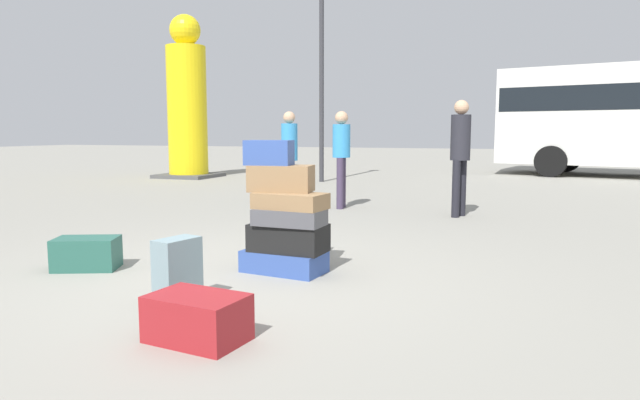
{
  "coord_description": "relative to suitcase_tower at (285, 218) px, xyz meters",
  "views": [
    {
      "loc": [
        2.37,
        -4.42,
        1.3
      ],
      "look_at": [
        0.32,
        1.3,
        0.56
      ],
      "focal_mm": 31.63,
      "sensor_mm": 36.0,
      "label": 1
    }
  ],
  "objects": [
    {
      "name": "ground_plane",
      "position": [
        -0.33,
        -0.31,
        -0.51
      ],
      "size": [
        80.0,
        80.0,
        0.0
      ],
      "primitive_type": "plane",
      "color": "gray"
    },
    {
      "name": "suitcase_slate_foreground_near",
      "position": [
        -0.36,
        -1.2,
        -0.25
      ],
      "size": [
        0.27,
        0.38,
        0.51
      ],
      "primitive_type": "cube",
      "rotation": [
        0.0,
        0.0,
        -0.24
      ],
      "color": "gray",
      "rests_on": "ground"
    },
    {
      "name": "lamp_post",
      "position": [
        -2.85,
        9.09,
        3.25
      ],
      "size": [
        0.36,
        0.36,
        5.7
      ],
      "color": "#333338",
      "rests_on": "ground"
    },
    {
      "name": "suitcase_maroon_foreground_far",
      "position": [
        0.17,
        -1.79,
        -0.36
      ],
      "size": [
        0.64,
        0.46,
        0.29
      ],
      "primitive_type": "cube",
      "rotation": [
        0.0,
        0.0,
        -0.13
      ],
      "color": "maroon",
      "rests_on": "ground"
    },
    {
      "name": "suitcase_tower",
      "position": [
        0.0,
        0.0,
        0.0
      ],
      "size": [
        0.82,
        0.52,
        1.22
      ],
      "color": "#334F99",
      "rests_on": "ground"
    },
    {
      "name": "person_bearded_onlooker",
      "position": [
        -1.99,
        4.88,
        0.48
      ],
      "size": [
        0.3,
        0.31,
        1.67
      ],
      "rotation": [
        0.0,
        0.0,
        -1.0
      ],
      "color": "black",
      "rests_on": "ground"
    },
    {
      "name": "person_tourist_with_camera",
      "position": [
        -0.83,
        4.39,
        0.48
      ],
      "size": [
        0.3,
        0.34,
        1.65
      ],
      "rotation": [
        0.0,
        0.0,
        -1.45
      ],
      "color": "#3F334C",
      "rests_on": "ground"
    },
    {
      "name": "person_passerby_in_red",
      "position": [
        1.16,
        4.08,
        0.56
      ],
      "size": [
        0.3,
        0.33,
        1.78
      ],
      "rotation": [
        0.0,
        0.0,
        -1.91
      ],
      "color": "black",
      "rests_on": "ground"
    },
    {
      "name": "suitcase_teal_left_side",
      "position": [
        -1.82,
        -0.53,
        -0.35
      ],
      "size": [
        0.67,
        0.54,
        0.3
      ],
      "primitive_type": "cube",
      "rotation": [
        0.0,
        0.0,
        0.39
      ],
      "color": "#26594C",
      "rests_on": "ground"
    },
    {
      "name": "yellow_dummy_statue",
      "position": [
        -6.92,
        9.18,
        1.52
      ],
      "size": [
        1.54,
        1.54,
        4.54
      ],
      "color": "yellow",
      "rests_on": "ground"
    },
    {
      "name": "suitcase_cream_behind_tower",
      "position": [
        -1.0,
        2.45,
        -0.42
      ],
      "size": [
        0.74,
        0.51,
        0.17
      ],
      "primitive_type": "cube",
      "rotation": [
        0.0,
        0.0,
        -0.35
      ],
      "color": "beige",
      "rests_on": "ground"
    }
  ]
}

